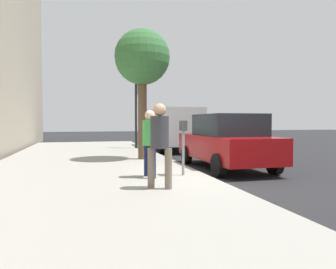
{
  "coord_description": "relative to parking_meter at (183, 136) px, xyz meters",
  "views": [
    {
      "loc": [
        -7.96,
        3.06,
        1.55
      ],
      "look_at": [
        0.53,
        0.83,
        1.18
      ],
      "focal_mm": 33.84,
      "sensor_mm": 36.0,
      "label": 1
    }
  ],
  "objects": [
    {
      "name": "parking_meter",
      "position": [
        0.0,
        0.0,
        0.0
      ],
      "size": [
        0.36,
        0.12,
        1.41
      ],
      "color": "gray",
      "rests_on": "sidewalk_slab"
    },
    {
      "name": "street_tree",
      "position": [
        3.72,
        0.4,
        2.64
      ],
      "size": [
        2.02,
        2.02,
        4.74
      ],
      "color": "brown",
      "rests_on": "sidewalk_slab"
    },
    {
      "name": "ground_plane",
      "position": [
        0.2,
        -0.62,
        -1.17
      ],
      "size": [
        80.0,
        80.0,
        0.0
      ],
      "primitive_type": "plane",
      "color": "#232326",
      "rests_on": "ground"
    },
    {
      "name": "pedestrian_bystander",
      "position": [
        -1.4,
        0.95,
        0.02
      ],
      "size": [
        0.38,
        0.47,
        1.76
      ],
      "rotation": [
        0.0,
        0.0,
        -0.6
      ],
      "color": "#726656",
      "rests_on": "sidewalk_slab"
    },
    {
      "name": "parked_sedan_near",
      "position": [
        1.62,
        -1.97,
        -0.27
      ],
      "size": [
        4.41,
        1.98,
        1.77
      ],
      "color": "maroon",
      "rests_on": "ground_plane"
    },
    {
      "name": "pedestrian_at_meter",
      "position": [
        -0.06,
        0.89,
        -0.05
      ],
      "size": [
        0.5,
        0.36,
        1.67
      ],
      "rotation": [
        0.0,
        0.0,
        -1.35
      ],
      "color": "#191E4C",
      "rests_on": "sidewalk_slab"
    },
    {
      "name": "sidewalk_slab",
      "position": [
        0.2,
        2.38,
        -1.09
      ],
      "size": [
        28.0,
        6.0,
        0.15
      ],
      "primitive_type": "cube",
      "color": "gray",
      "rests_on": "ground_plane"
    },
    {
      "name": "traffic_signal",
      "position": [
        8.52,
        -0.22,
        1.41
      ],
      "size": [
        0.24,
        0.44,
        3.6
      ],
      "color": "black",
      "rests_on": "sidewalk_slab"
    },
    {
      "name": "parked_van_far",
      "position": [
        8.31,
        -1.97,
        0.09
      ],
      "size": [
        5.24,
        2.2,
        2.18
      ],
      "color": "silver",
      "rests_on": "ground_plane"
    }
  ]
}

